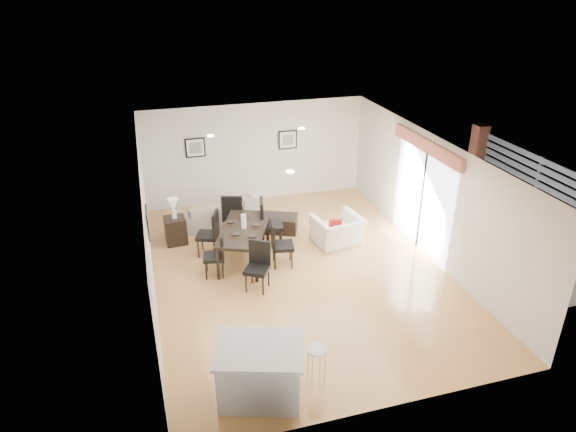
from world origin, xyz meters
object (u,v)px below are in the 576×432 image
object	(u,v)px
armchair	(337,230)
dining_chair_foot	(233,213)
dining_chair_enear	(278,241)
coffee_table	(277,223)
side_table	(176,230)
dining_chair_head	(258,263)
dining_chair_wnear	(218,252)
dining_chair_wfar	(211,231)
dining_chair_efar	(267,220)
kitchen_island	(260,371)
dining_table	(244,231)
bar_stool	(317,353)
sofa	(217,211)

from	to	relation	value
armchair	dining_chair_foot	distance (m)	2.49
dining_chair_enear	coffee_table	world-z (taller)	dining_chair_enear
dining_chair_enear	dining_chair_foot	distance (m)	1.73
armchair	side_table	size ratio (longest dim) A/B	1.66
dining_chair_head	side_table	xyz separation A→B (m)	(-1.44, 2.37, -0.24)
dining_chair_head	coffee_table	distance (m)	2.55
dining_chair_wnear	dining_chair_wfar	bearing A→B (deg)	-170.24
dining_chair_enear	dining_chair_foot	bearing A→B (deg)	33.30
side_table	dining_chair_wfar	bearing A→B (deg)	-46.84
dining_chair_efar	dining_chair_head	xyz separation A→B (m)	(-0.60, -1.65, -0.08)
dining_chair_foot	coffee_table	xyz separation A→B (m)	(1.08, 0.01, -0.42)
dining_chair_wnear	dining_chair_efar	size ratio (longest dim) A/B	0.84
coffee_table	side_table	world-z (taller)	side_table
dining_chair_wnear	kitchen_island	xyz separation A→B (m)	(0.05, -3.56, -0.09)
dining_chair_wnear	dining_chair_head	world-z (taller)	dining_chair_head
dining_table	dining_chair_foot	size ratio (longest dim) A/B	1.88
coffee_table	dining_chair_head	bearing A→B (deg)	-90.43
dining_chair_foot	dining_chair_wnear	bearing A→B (deg)	85.95
dining_chair_head	side_table	bearing A→B (deg)	153.25
dining_chair_foot	bar_stool	xyz separation A→B (m)	(0.30, -5.18, -0.04)
dining_chair_wnear	dining_chair_head	bearing A→B (deg)	55.67
dining_chair_efar	armchair	bearing A→B (deg)	-91.64
dining_chair_wnear	kitchen_island	size ratio (longest dim) A/B	0.64
sofa	dining_chair_foot	xyz separation A→B (m)	(0.26, -0.89, 0.30)
dining_chair_efar	kitchen_island	world-z (taller)	dining_chair_efar
dining_chair_enear	side_table	xyz separation A→B (m)	(-2.04, 1.66, -0.26)
dining_chair_wfar	dining_chair_foot	xyz separation A→B (m)	(0.63, 0.71, 0.04)
side_table	kitchen_island	bearing A→B (deg)	-81.53
dining_chair_wnear	dining_chair_wfar	distance (m)	0.91
coffee_table	bar_stool	world-z (taller)	bar_stool
sofa	dining_chair_head	world-z (taller)	dining_chair_head
dining_chair_efar	sofa	bearing A→B (deg)	42.95
dining_chair_enear	bar_stool	xyz separation A→B (m)	(-0.38, -3.59, 0.00)
dining_chair_head	kitchen_island	world-z (taller)	dining_chair_head
dining_table	dining_chair_enear	xyz separation A→B (m)	(0.65, -0.45, -0.12)
dining_chair_enear	side_table	bearing A→B (deg)	61.07
coffee_table	dining_table	bearing A→B (deg)	-109.37
coffee_table	bar_stool	xyz separation A→B (m)	(-0.78, -5.18, 0.38)
sofa	kitchen_island	world-z (taller)	kitchen_island
dining_table	dining_chair_efar	bearing A→B (deg)	58.47
dining_table	dining_chair_wnear	distance (m)	0.83
dining_table	coffee_table	bearing A→B (deg)	69.10
armchair	bar_stool	world-z (taller)	armchair
sofa	dining_chair_wnear	xyz separation A→B (m)	(-0.37, -2.51, 0.23)
armchair	dining_chair_wfar	distance (m)	2.91
dining_table	coffee_table	world-z (taller)	dining_table
sofa	armchair	xyz separation A→B (m)	(2.51, -1.92, 0.03)
armchair	kitchen_island	xyz separation A→B (m)	(-2.83, -4.14, 0.11)
dining_table	dining_chair_efar	distance (m)	0.81
sofa	dining_chair_enear	distance (m)	2.67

